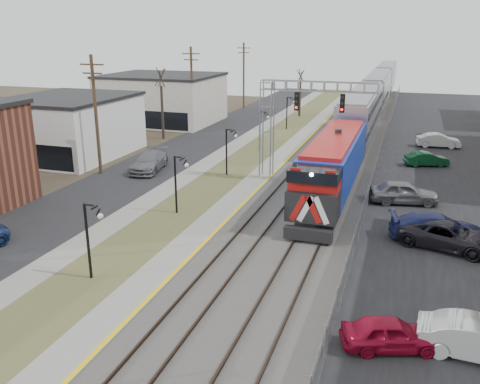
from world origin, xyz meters
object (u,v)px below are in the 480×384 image
at_px(car_lot_a, 390,334).
at_px(car_lot_b, 479,340).
at_px(train, 373,99).
at_px(signal_gantry, 288,113).

height_order(car_lot_a, car_lot_b, car_lot_b).
bearing_deg(car_lot_a, car_lot_b, -99.76).
xyz_separation_m(train, car_lot_b, (8.18, -52.76, -2.17)).
bearing_deg(train, car_lot_a, -84.67).
distance_m(train, car_lot_b, 53.43).
relative_size(car_lot_a, car_lot_b, 0.84).
bearing_deg(signal_gantry, car_lot_a, -66.57).
relative_size(train, car_lot_a, 22.48).
distance_m(train, car_lot_a, 53.53).
bearing_deg(signal_gantry, car_lot_b, -59.16).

